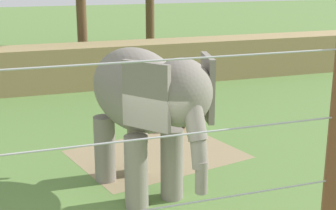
# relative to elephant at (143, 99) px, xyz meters

# --- Properties ---
(dirt_patch) EXTENTS (4.60, 3.90, 0.01)m
(dirt_patch) POSITION_rel_elephant_xyz_m (0.96, 2.13, -2.07)
(dirt_patch) COLOR #937F5B
(dirt_patch) RESTS_ON ground
(embankment_wall) EXTENTS (36.00, 1.80, 1.70)m
(embankment_wall) POSITION_rel_elephant_xyz_m (-1.03, 10.37, -1.23)
(embankment_wall) COLOR tan
(embankment_wall) RESTS_ON ground
(elephant) EXTENTS (2.13, 4.18, 3.14)m
(elephant) POSITION_rel_elephant_xyz_m (0.00, 0.00, 0.00)
(elephant) COLOR gray
(elephant) RESTS_ON ground
(enrichment_ball) EXTENTS (0.94, 0.94, 0.94)m
(enrichment_ball) POSITION_rel_elephant_xyz_m (2.35, 4.10, -1.60)
(enrichment_ball) COLOR tan
(enrichment_ball) RESTS_ON ground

